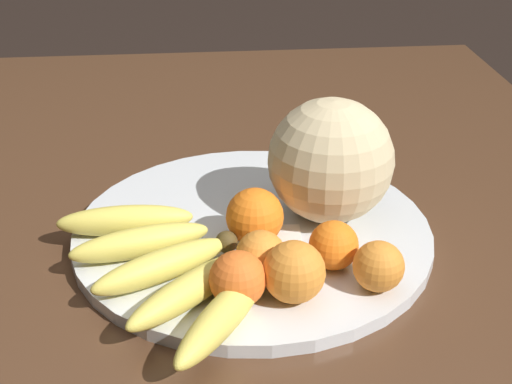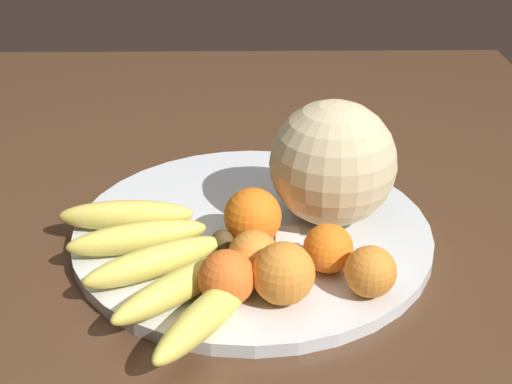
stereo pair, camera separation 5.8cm
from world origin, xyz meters
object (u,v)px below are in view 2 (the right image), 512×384
object	(u,v)px
kitchen_table	(252,280)
melon	(333,163)
orange_front_right	(250,255)
orange_mid_center	(250,216)
orange_back_right	(370,272)
orange_top_small	(283,273)
banana_bunch	(160,260)
fruit_bowl	(256,232)
orange_back_left	(227,278)
produce_tag	(287,245)
orange_front_left	(328,248)

from	to	relation	value
kitchen_table	melon	world-z (taller)	melon
orange_front_right	orange_mid_center	distance (m)	0.07
orange_front_right	orange_back_right	bearing A→B (deg)	-104.39
orange_top_small	banana_bunch	bearing A→B (deg)	69.83
fruit_bowl	orange_back_left	distance (m)	0.16
fruit_bowl	orange_back_left	xyz separation A→B (m)	(-0.15, 0.03, 0.04)
orange_front_right	orange_back_right	size ratio (longest dim) A/B	1.00
fruit_bowl	banana_bunch	distance (m)	0.15
banana_bunch	orange_back_right	distance (m)	0.23
produce_tag	fruit_bowl	bearing A→B (deg)	43.06
melon	orange_back_right	size ratio (longest dim) A/B	2.79
fruit_bowl	orange_top_small	size ratio (longest dim) A/B	6.62
fruit_bowl	produce_tag	xyz separation A→B (m)	(-0.04, -0.04, 0.01)
orange_top_small	kitchen_table	bearing A→B (deg)	9.87
orange_front_left	orange_mid_center	size ratio (longest dim) A/B	0.82
orange_top_small	orange_front_left	bearing A→B (deg)	-43.94
produce_tag	banana_bunch	bearing A→B (deg)	113.73
orange_back_left	orange_back_right	size ratio (longest dim) A/B	1.08
orange_mid_center	produce_tag	xyz separation A→B (m)	(-0.01, -0.04, -0.03)
fruit_bowl	orange_front_left	xyz separation A→B (m)	(-0.09, -0.08, 0.04)
melon	orange_back_left	size ratio (longest dim) A/B	2.58
orange_mid_center	kitchen_table	bearing A→B (deg)	-3.01
kitchen_table	banana_bunch	xyz separation A→B (m)	(-0.13, 0.11, 0.12)
melon	produce_tag	xyz separation A→B (m)	(-0.07, 0.06, -0.08)
fruit_bowl	melon	world-z (taller)	melon
fruit_bowl	orange_top_small	distance (m)	0.16
orange_mid_center	melon	bearing A→B (deg)	-62.60
orange_front_right	produce_tag	world-z (taller)	orange_front_right
orange_back_right	orange_mid_center	bearing A→B (deg)	50.26
fruit_bowl	orange_front_left	bearing A→B (deg)	-139.69
produce_tag	orange_top_small	bearing A→B (deg)	177.61
produce_tag	orange_front_left	bearing A→B (deg)	-135.62
kitchen_table	melon	distance (m)	0.21
orange_back_left	orange_back_right	xyz separation A→B (m)	(0.01, -0.15, -0.00)
melon	orange_front_left	bearing A→B (deg)	172.42
orange_front_right	orange_back_left	xyz separation A→B (m)	(-0.05, 0.02, 0.00)
orange_back_left	orange_top_small	world-z (taller)	orange_top_small
orange_back_right	produce_tag	world-z (taller)	orange_back_right
fruit_bowl	orange_front_left	distance (m)	0.13
melon	orange_back_left	bearing A→B (deg)	143.38
orange_back_left	orange_front_right	bearing A→B (deg)	-28.20
banana_bunch	orange_front_right	world-z (taller)	orange_front_right
melon	banana_bunch	bearing A→B (deg)	120.29
orange_front_left	orange_mid_center	bearing A→B (deg)	55.09
fruit_bowl	orange_back_left	world-z (taller)	orange_back_left
melon	orange_top_small	xyz separation A→B (m)	(-0.17, 0.07, -0.04)
kitchen_table	orange_front_right	size ratio (longest dim) A/B	26.39
orange_back_left	orange_top_small	size ratio (longest dim) A/B	0.90
kitchen_table	orange_top_small	world-z (taller)	orange_top_small
banana_bunch	orange_front_left	xyz separation A→B (m)	(0.01, -0.19, 0.01)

